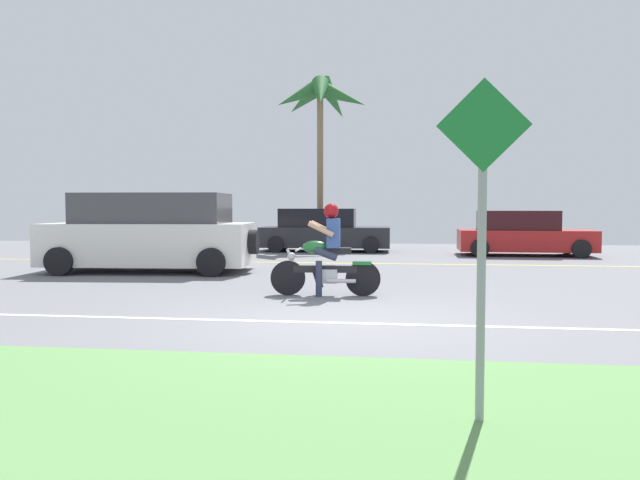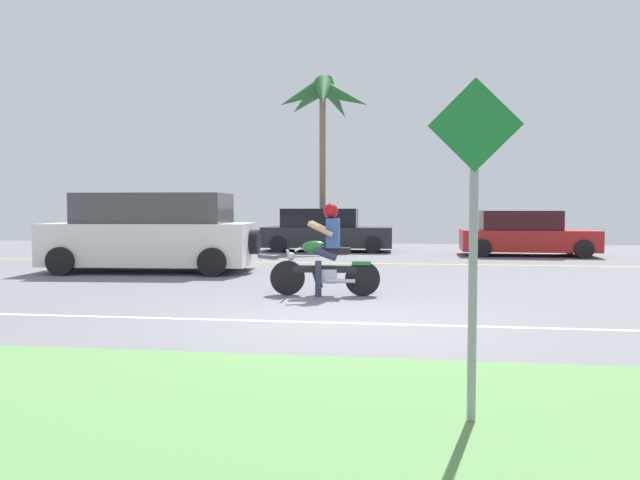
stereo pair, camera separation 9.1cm
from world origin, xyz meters
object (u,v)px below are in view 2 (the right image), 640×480
(parked_car_1, at_px, (325,231))
(street_sign, at_px, (474,217))
(parked_car_2, at_px, (525,234))
(palm_tree_0, at_px, (322,102))
(parked_car_0, at_px, (178,233))
(motorcyclist, at_px, (326,257))
(suv_nearby, at_px, (153,233))

(parked_car_1, relative_size, street_sign, 1.89)
(parked_car_2, relative_size, palm_tree_0, 0.64)
(parked_car_0, bearing_deg, street_sign, -62.65)
(parked_car_1, bearing_deg, street_sign, -79.19)
(parked_car_2, relative_size, street_sign, 1.74)
(motorcyclist, relative_size, parked_car_0, 0.47)
(parked_car_0, relative_size, street_sign, 1.69)
(parked_car_1, height_order, parked_car_2, parked_car_1)
(parked_car_1, relative_size, parked_car_2, 1.09)
(suv_nearby, distance_m, street_sign, 11.62)
(motorcyclist, bearing_deg, parked_car_1, 97.56)
(palm_tree_0, bearing_deg, parked_car_1, -78.23)
(motorcyclist, distance_m, suv_nearby, 5.75)
(suv_nearby, bearing_deg, motorcyclist, -36.80)
(motorcyclist, relative_size, street_sign, 0.80)
(motorcyclist, distance_m, parked_car_1, 10.88)
(parked_car_0, distance_m, parked_car_1, 5.02)
(parked_car_2, xyz_separation_m, street_sign, (-3.27, -15.91, 0.78))
(motorcyclist, xyz_separation_m, parked_car_1, (-1.43, 10.79, 0.03))
(parked_car_0, bearing_deg, parked_car_1, 16.38)
(motorcyclist, bearing_deg, parked_car_0, 123.71)
(suv_nearby, distance_m, parked_car_0, 6.15)
(parked_car_0, xyz_separation_m, parked_car_1, (4.82, 1.42, 0.03))
(parked_car_0, distance_m, parked_car_2, 11.34)
(parked_car_1, xyz_separation_m, street_sign, (3.25, -17.01, 0.75))
(parked_car_0, xyz_separation_m, palm_tree_0, (4.51, 2.91, 4.75))
(parked_car_0, xyz_separation_m, parked_car_2, (11.34, 0.31, 0.01))
(parked_car_1, bearing_deg, parked_car_2, -9.61)
(palm_tree_0, distance_m, street_sign, 19.25)
(parked_car_0, height_order, street_sign, street_sign)
(motorcyclist, height_order, parked_car_0, motorcyclist)
(parked_car_2, bearing_deg, parked_car_0, -178.41)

